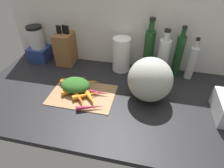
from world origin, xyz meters
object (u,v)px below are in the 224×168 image
object	(u,v)px
carrot_8	(79,98)
knife_block	(66,48)
bottle_3	(192,62)
cutting_board	(82,94)
carrot_9	(84,82)
bottle_0	(149,50)
carrot_3	(87,95)
blender_appliance	(38,46)
carrot_4	(74,80)
winter_squash	(150,80)
paper_towel_roll	(122,55)
carrot_7	(91,99)
bottle_2	(178,55)
carrot_11	(73,88)
carrot_2	(82,89)
carrot_5	(88,82)
bottle_1	(163,58)
carrot_0	(91,107)
carrot_10	(75,91)
carrot_1	(72,91)
carrot_6	(99,93)

from	to	relation	value
carrot_8	knife_block	size ratio (longest dim) A/B	0.55
bottle_3	cutting_board	bearing A→B (deg)	-152.32
carrot_9	bottle_0	size ratio (longest dim) A/B	0.43
carrot_3	carrot_8	distance (cm)	4.91
blender_appliance	bottle_3	distance (cm)	107.74
carrot_4	carrot_9	world-z (taller)	carrot_4
winter_squash	paper_towel_roll	world-z (taller)	winter_squash
carrot_7	knife_block	xyz separation A→B (cm)	(-30.53, 38.54, 9.17)
carrot_3	winter_squash	world-z (taller)	winter_squash
winter_squash	bottle_2	distance (cm)	32.84
paper_towel_roll	carrot_7	bearing A→B (deg)	-105.23
carrot_7	knife_block	world-z (taller)	knife_block
carrot_7	carrot_11	bearing A→B (deg)	150.64
carrot_2	carrot_11	size ratio (longest dim) A/B	0.94
carrot_8	bottle_2	distance (cm)	68.05
cutting_board	carrot_9	xyz separation A→B (cm)	(-2.09, 9.51, 1.73)
carrot_5	carrot_11	bearing A→B (deg)	-130.12
carrot_2	carrot_4	bearing A→B (deg)	138.60
bottle_0	bottle_3	world-z (taller)	bottle_0
carrot_3	bottle_1	world-z (taller)	bottle_1
carrot_5	blender_appliance	distance (cm)	51.90
carrot_5	winter_squash	world-z (taller)	winter_squash
carrot_3	bottle_2	world-z (taller)	bottle_2
cutting_board	bottle_0	bearing A→B (deg)	45.23
carrot_2	bottle_1	distance (cm)	54.01
carrot_0	carrot_9	distance (cm)	22.96
carrot_10	paper_towel_roll	size ratio (longest dim) A/B	0.60
carrot_8	bottle_1	distance (cm)	57.89
carrot_2	carrot_7	xyz separation A→B (cm)	(7.64, -7.52, 0.40)
carrot_2	carrot_9	size ratio (longest dim) A/B	0.65
carrot_10	bottle_1	world-z (taller)	bottle_1
carrot_3	carrot_11	size ratio (longest dim) A/B	1.51
carrot_1	bottle_1	bearing A→B (deg)	31.55
bottle_1	carrot_11	bearing A→B (deg)	-151.47
carrot_1	bottle_2	world-z (taller)	bottle_2
bottle_2	carrot_7	bearing A→B (deg)	-139.80
bottle_1	bottle_3	size ratio (longest dim) A/B	1.16
carrot_2	carrot_8	xyz separation A→B (cm)	(0.86, -8.19, 0.51)
bottle_1	bottle_3	xyz separation A→B (cm)	(18.15, 2.17, -2.29)
carrot_6	winter_squash	size ratio (longest dim) A/B	0.48
carrot_2	carrot_3	size ratio (longest dim) A/B	0.62
carrot_7	blender_appliance	xyz separation A→B (cm)	(-52.37, 38.68, 8.74)
carrot_1	carrot_2	bearing A→B (deg)	29.94
carrot_0	knife_block	world-z (taller)	knife_block
carrot_11	bottle_2	xyz separation A→B (cm)	(60.39, 31.90, 12.35)
carrot_7	carrot_10	bearing A→B (deg)	157.53
winter_squash	bottle_0	size ratio (longest dim) A/B	0.68
carrot_11	bottle_2	bearing A→B (deg)	27.85
carrot_5	winter_squash	size ratio (longest dim) A/B	0.59
carrot_0	carrot_1	xyz separation A→B (cm)	(-14.73, 10.47, 0.39)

